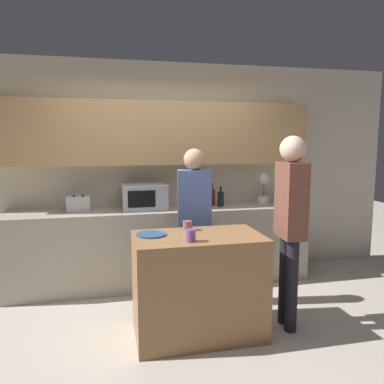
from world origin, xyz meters
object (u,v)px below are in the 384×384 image
microwave (144,196)px  bottle_2 (212,197)px  plate_on_island (151,235)px  bottle_3 (221,199)px  person_center (291,215)px  potted_plant (264,189)px  bottle_1 (207,199)px  toaster (79,204)px  cup_0 (187,226)px  person_left (194,214)px  bottle_0 (197,199)px  cup_1 (191,235)px

microwave → bottle_2: bearing=4.4°
plate_on_island → bottle_3: bearing=49.8°
plate_on_island → person_center: size_ratio=0.15×
potted_plant → bottle_1: bearing=-178.6°
toaster → plate_on_island: toaster is taller
bottle_3 → cup_0: bearing=-121.3°
potted_plant → person_left: (-1.08, -0.72, -0.14)m
bottle_3 → potted_plant: bearing=3.4°
microwave → bottle_0: bearing=1.9°
toaster → bottle_2: size_ratio=0.91×
microwave → potted_plant: size_ratio=1.32×
toaster → bottle_0: size_ratio=1.01×
bottle_0 → person_center: (0.53, -1.40, 0.05)m
microwave → bottle_2: (0.85, 0.07, -0.04)m
bottle_2 → plate_on_island: 1.59m
cup_1 → person_left: 0.81m
cup_0 → cup_1: 0.40m
bottle_1 → bottle_3: 0.17m
bottle_1 → person_center: (0.41, -1.36, 0.05)m
bottle_3 → person_left: (-0.50, -0.69, -0.04)m
plate_on_island → cup_0: 0.37m
cup_0 → cup_1: bearing=-98.4°
microwave → plate_on_island: bearing=-93.1°
cup_1 → toaster: bearing=123.2°
toaster → person_center: (1.94, -1.38, 0.05)m
bottle_1 → toaster: bearing=179.3°
toaster → bottle_0: (1.41, 0.02, 0.01)m
cup_0 → bottle_0: bearing=72.0°
plate_on_island → cup_0: size_ratio=2.98×
toaster → cup_1: bearing=-56.8°
toaster → bottle_2: bottle_2 is taller
microwave → cup_0: size_ratio=5.96×
toaster → bottle_3: size_ratio=1.03×
bottle_0 → bottle_2: size_ratio=0.90×
bottle_1 → person_left: (-0.33, -0.71, -0.03)m
potted_plant → bottle_2: potted_plant is taller
person_left → plate_on_island: bearing=54.4°
potted_plant → bottle_0: (-0.87, 0.02, -0.10)m
bottle_1 → plate_on_island: size_ratio=0.92×
microwave → toaster: microwave is taller
bottle_3 → toaster: bearing=178.8°
potted_plant → cup_1: size_ratio=3.87×
cup_0 → bottle_3: bearing=58.7°
cup_0 → potted_plant: bearing=41.8°
plate_on_island → cup_0: cup_0 is taller
potted_plant → bottle_2: (-0.67, 0.06, -0.09)m
potted_plant → plate_on_island: 2.02m
bottle_1 → bottle_3: (0.17, -0.02, 0.00)m
microwave → bottle_1: 0.77m
bottle_0 → cup_0: size_ratio=2.94×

